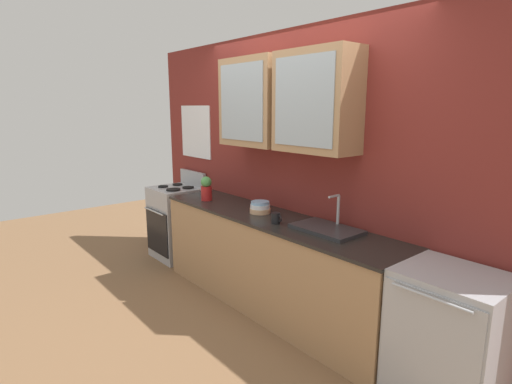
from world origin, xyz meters
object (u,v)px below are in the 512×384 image
object	(u,v)px
cup_near_sink	(276,218)
sink_faucet	(327,228)
stove_range	(177,222)
dishwasher	(448,340)
vase	(206,188)
bowl_stack	(260,207)

from	to	relation	value
cup_near_sink	sink_faucet	bearing A→B (deg)	22.53
stove_range	dishwasher	size ratio (longest dim) A/B	1.20
sink_faucet	cup_near_sink	bearing A→B (deg)	-157.47
sink_faucet	vase	xyz separation A→B (m)	(-1.53, -0.14, 0.11)
cup_near_sink	dishwasher	bearing A→B (deg)	4.07
sink_faucet	vase	world-z (taller)	sink_faucet
stove_range	cup_near_sink	world-z (taller)	stove_range
sink_faucet	vase	bearing A→B (deg)	-174.74
sink_faucet	cup_near_sink	size ratio (longest dim) A/B	4.84
stove_range	bowl_stack	world-z (taller)	stove_range
cup_near_sink	dishwasher	size ratio (longest dim) A/B	0.13
vase	cup_near_sink	world-z (taller)	vase
vase	dishwasher	world-z (taller)	vase
bowl_stack	cup_near_sink	xyz separation A→B (m)	(0.36, -0.13, -0.01)
bowl_stack	dishwasher	world-z (taller)	bowl_stack
vase	cup_near_sink	bearing A→B (deg)	-1.56
stove_range	vase	size ratio (longest dim) A/B	4.19
dishwasher	cup_near_sink	bearing A→B (deg)	-175.93
stove_range	cup_near_sink	size ratio (longest dim) A/B	9.49
bowl_stack	stove_range	bearing A→B (deg)	-179.26
bowl_stack	dishwasher	bearing A→B (deg)	-0.78
stove_range	sink_faucet	bearing A→B (deg)	1.54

